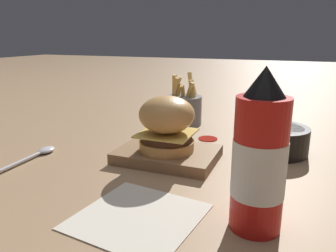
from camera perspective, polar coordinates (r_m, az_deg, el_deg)
name	(u,v)px	position (r m, az deg, el deg)	size (l,w,h in m)	color
ground_plane	(169,158)	(0.69, 0.25, -5.59)	(6.00, 6.00, 0.00)	#9E7A56
serving_board	(168,155)	(0.68, 0.00, -5.01)	(0.20, 0.14, 0.02)	olive
burger	(165,123)	(0.65, -0.44, 0.49)	(0.11, 0.11, 0.11)	tan
ketchup_bottle	(259,160)	(0.43, 15.60, -5.76)	(0.07, 0.07, 0.21)	red
fries_basket	(184,109)	(0.94, 2.74, 2.97)	(0.10, 0.10, 0.15)	slate
side_bowl	(275,139)	(0.75, 18.19, -2.12)	(0.14, 0.14, 0.06)	black
spoon	(40,153)	(0.76, -21.37, -4.36)	(0.03, 0.15, 0.01)	silver
ketchup_puddle	(208,138)	(0.82, 6.97, -2.14)	(0.05, 0.05, 0.00)	#B21E14
parchment_square	(138,216)	(0.48, -5.19, -15.33)	(0.18, 0.18, 0.00)	beige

